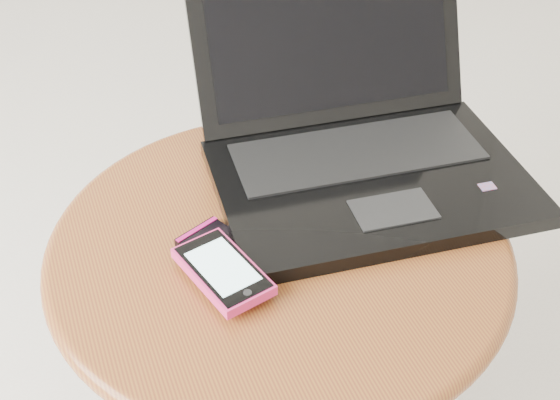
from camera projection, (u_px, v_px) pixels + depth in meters
name	position (u px, v px, depth m)	size (l,w,h in m)	color
table	(279.00, 294.00, 0.96)	(0.56, 0.56, 0.45)	brown
laptop	(358.00, 137.00, 0.99)	(0.43, 0.41, 0.24)	black
phone_black	(226.00, 253.00, 0.87)	(0.10, 0.13, 0.01)	black
phone_pink	(223.00, 271.00, 0.83)	(0.09, 0.13, 0.01)	#DF296D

